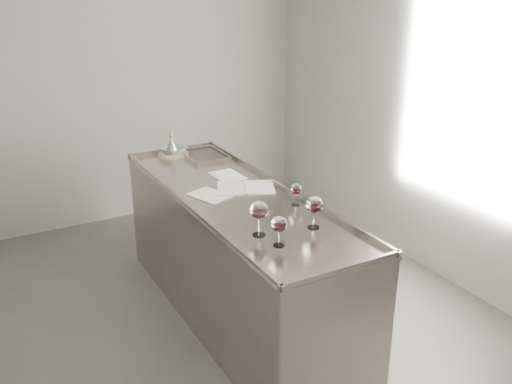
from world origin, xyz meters
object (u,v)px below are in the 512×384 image
wine_glass_left (279,225)px  ceramic_bowl (173,150)px  notebook (246,188)px  wine_glass_middle (259,211)px  wine_glass_small (296,190)px  wine_glass_right (314,205)px  wine_funnel (172,148)px  counter (237,258)px

wine_glass_left → ceramic_bowl: bearing=87.1°
wine_glass_left → notebook: 0.92m
notebook → wine_glass_middle: bearing=-87.8°
wine_glass_left → wine_glass_small: (0.40, 0.45, -0.02)m
wine_glass_right → wine_glass_small: wine_glass_right is taller
wine_glass_small → ceramic_bowl: (-0.31, 1.40, -0.06)m
wine_glass_middle → notebook: wine_glass_middle is taller
ceramic_bowl → wine_glass_small: bearing=-77.6°
wine_glass_middle → wine_glass_small: bearing=33.1°
wine_glass_right → notebook: bearing=93.4°
notebook → wine_funnel: size_ratio=2.22×
wine_glass_left → counter: bearing=80.5°
ceramic_bowl → notebook: bearing=-80.6°
counter → wine_glass_left: (-0.13, -0.78, 0.59)m
wine_glass_left → ceramic_bowl: (0.10, 1.85, -0.08)m
wine_glass_left → notebook: wine_glass_left is taller
wine_glass_left → wine_funnel: (0.09, 1.85, -0.06)m
counter → notebook: counter is taller
wine_glass_middle → wine_funnel: bearing=86.0°
counter → wine_glass_middle: 0.88m
counter → wine_glass_small: 0.71m
wine_glass_middle → wine_glass_right: size_ratio=1.06×
wine_glass_left → wine_funnel: 1.86m
counter → ceramic_bowl: size_ratio=11.66×
wine_glass_right → notebook: (-0.05, 0.77, -0.14)m
wine_glass_right → wine_funnel: bearing=97.1°
wine_funnel → ceramic_bowl: bearing=10.3°
counter → wine_glass_middle: (-0.16, -0.61, 0.62)m
counter → wine_glass_middle: wine_glass_middle is taller
counter → ceramic_bowl: ceramic_bowl is taller
wine_glass_left → wine_glass_right: wine_glass_right is taller
wine_glass_middle → notebook: size_ratio=0.45×
notebook → wine_funnel: wine_funnel is taller
counter → wine_glass_small: bearing=-49.5°
wine_glass_middle → wine_glass_small: (0.44, 0.28, -0.05)m
wine_glass_left → wine_funnel: size_ratio=0.83×
wine_glass_small → notebook: wine_glass_small is taller
wine_glass_right → wine_glass_small: 0.37m
notebook → ceramic_bowl: (-0.16, 0.98, 0.04)m
wine_glass_middle → ceramic_bowl: wine_glass_middle is taller
wine_glass_right → notebook: 0.78m
ceramic_bowl → wine_funnel: (-0.01, -0.00, 0.02)m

